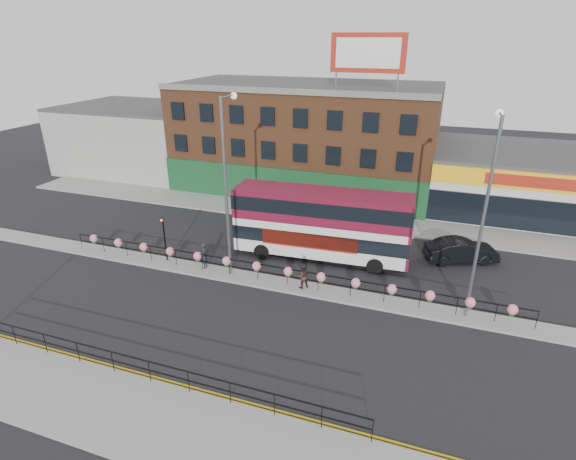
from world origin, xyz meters
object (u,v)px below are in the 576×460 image
(double_decker_bus, at_px, (322,218))
(pedestrian_b, at_px, (302,276))
(pedestrian_a, at_px, (205,255))
(lamp_column_west, at_px, (227,174))
(lamp_column_east, at_px, (486,204))
(car, at_px, (461,251))

(double_decker_bus, distance_m, pedestrian_b, 5.08)
(double_decker_bus, xyz_separation_m, pedestrian_a, (-6.87, -4.27, -1.98))
(pedestrian_b, distance_m, lamp_column_west, 7.73)
(pedestrian_b, bearing_deg, pedestrian_a, -40.87)
(double_decker_bus, xyz_separation_m, lamp_column_west, (-4.94, -4.15, 3.81))
(double_decker_bus, distance_m, lamp_column_east, 11.08)
(car, relative_size, lamp_column_west, 0.46)
(lamp_column_east, bearing_deg, lamp_column_west, 179.89)
(pedestrian_b, xyz_separation_m, lamp_column_east, (9.52, 0.46, 5.73))
(pedestrian_b, bearing_deg, lamp_column_west, -43.33)
(pedestrian_b, bearing_deg, double_decker_bus, -126.93)
(pedestrian_a, distance_m, lamp_column_west, 6.11)
(lamp_column_west, bearing_deg, pedestrian_b, -5.59)
(double_decker_bus, height_order, pedestrian_a, double_decker_bus)
(car, xyz_separation_m, lamp_column_west, (-14.25, -6.81, 6.02))
(lamp_column_west, bearing_deg, lamp_column_east, -0.11)
(car, relative_size, pedestrian_a, 2.94)
(double_decker_bus, bearing_deg, pedestrian_a, -148.16)
(car, height_order, pedestrian_b, pedestrian_b)
(pedestrian_a, relative_size, pedestrian_b, 1.10)
(lamp_column_west, bearing_deg, pedestrian_a, -176.72)
(car, distance_m, pedestrian_b, 11.78)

